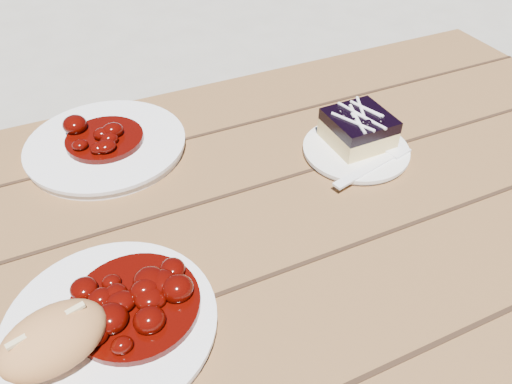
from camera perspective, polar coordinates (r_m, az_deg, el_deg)
name	(u,v)px	position (r m, az deg, el deg)	size (l,w,h in m)	color
picnic_table	(62,376)	(0.78, -21.24, -18.98)	(2.00, 1.55, 0.75)	brown
main_plate	(111,325)	(0.59, -16.21, -14.39)	(0.23, 0.23, 0.02)	white
goulash_stew	(133,296)	(0.57, -13.91, -11.49)	(0.15, 0.15, 0.04)	#430602
bread_roll	(53,339)	(0.55, -22.15, -15.34)	(0.11, 0.07, 0.06)	#C0834A
dessert_plate	(356,151)	(0.82, 11.32, 4.65)	(0.16, 0.16, 0.01)	white
blueberry_cake	(358,128)	(0.81, 11.61, 7.14)	(0.09, 0.09, 0.05)	#F8DB87
fork_dessert	(365,170)	(0.77, 12.39, 2.50)	(0.03, 0.16, 0.01)	white
second_plate	(106,146)	(0.84, -16.73, 5.07)	(0.25, 0.25, 0.02)	white
second_stew	(103,131)	(0.83, -17.11, 6.69)	(0.12, 0.12, 0.04)	#430602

